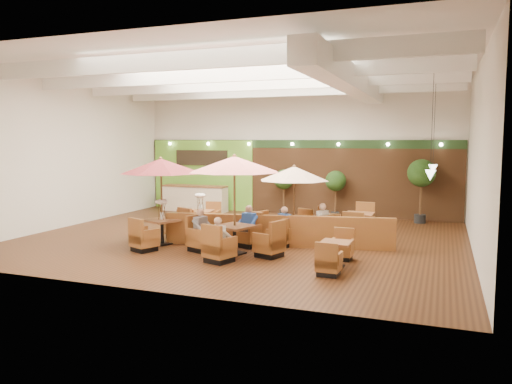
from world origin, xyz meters
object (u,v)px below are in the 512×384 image
at_px(service_counter, 195,198).
at_px(diner_3, 285,222).
at_px(table_5, 350,225).
at_px(topiary_0, 284,181).
at_px(booth_divider, 277,231).
at_px(table_2, 294,189).
at_px(diner_0, 219,235).
at_px(diner_4, 321,219).
at_px(table_0, 161,178).
at_px(table_3, 200,217).
at_px(table_4, 336,255).
at_px(diner_1, 248,222).
at_px(table_1, 234,187).
at_px(topiary_2, 421,176).
at_px(diner_2, 202,226).
at_px(topiary_1, 336,183).

relative_size(service_counter, diner_3, 3.95).
xyz_separation_m(table_5, topiary_0, (-3.52, 3.66, 1.09)).
bearing_deg(table_5, service_counter, 154.75).
bearing_deg(booth_divider, table_2, 68.61).
height_order(topiary_0, diner_3, topiary_0).
bearing_deg(booth_divider, diner_3, 35.66).
xyz_separation_m(diner_0, diner_4, (1.92, 3.47, 0.01)).
xyz_separation_m(table_0, table_3, (0.03, 2.54, -1.56)).
relative_size(topiary_0, diner_3, 2.60).
xyz_separation_m(table_4, diner_3, (-1.96, 1.99, 0.42)).
relative_size(table_2, diner_1, 3.16).
relative_size(service_counter, table_1, 1.02).
xyz_separation_m(table_5, topiary_2, (2.07, 3.66, 1.47)).
bearing_deg(diner_2, table_5, 152.40).
xyz_separation_m(table_4, diner_1, (-2.99, 1.49, 0.44)).
bearing_deg(table_2, table_3, -167.20).
xyz_separation_m(table_2, table_5, (1.59, 1.34, -1.30)).
relative_size(table_2, diner_0, 3.35).
height_order(table_2, topiary_2, topiary_2).
relative_size(service_counter, topiary_0, 1.52).
relative_size(booth_divider, topiary_1, 3.53).
bearing_deg(topiary_1, table_0, -119.39).
relative_size(table_5, topiary_0, 1.38).
distance_m(booth_divider, table_4, 2.80).
height_order(table_5, diner_4, diner_4).
bearing_deg(diner_3, table_4, -16.53).
bearing_deg(diner_2, topiary_0, -164.56).
xyz_separation_m(diner_1, diner_2, (-1.04, -1.04, -0.01)).
bearing_deg(table_4, table_3, 150.14).
bearing_deg(table_4, diner_0, -167.41).
xyz_separation_m(booth_divider, diner_3, (0.19, 0.21, 0.26)).
xyz_separation_m(topiary_0, topiary_2, (5.58, 0.00, 0.38)).
bearing_deg(diner_0, diner_3, 81.42).
relative_size(booth_divider, table_5, 2.56).
relative_size(table_1, diner_2, 3.75).
bearing_deg(service_counter, booth_divider, -45.08).
relative_size(table_4, topiary_0, 1.13).
distance_m(topiary_1, diner_2, 7.84).
xyz_separation_m(service_counter, table_0, (2.43, -6.83, 1.47)).
height_order(booth_divider, diner_1, diner_1).
distance_m(service_counter, table_1, 8.92).
bearing_deg(table_0, table_3, 111.97).
xyz_separation_m(booth_divider, table_2, (0.19, 1.10, 1.20)).
distance_m(table_0, topiary_2, 10.14).
bearing_deg(service_counter, topiary_2, 1.18).
height_order(booth_divider, table_5, table_5).
relative_size(topiary_1, topiary_2, 0.79).
height_order(table_0, diner_3, table_0).
bearing_deg(table_3, topiary_0, 61.26).
distance_m(table_0, table_4, 5.93).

